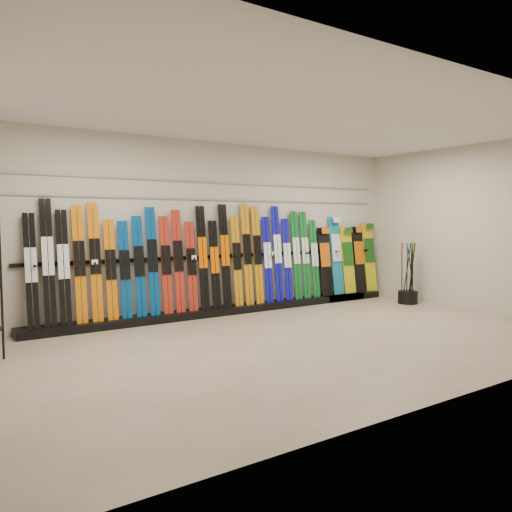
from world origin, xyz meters
TOP-DOWN VIEW (x-y plane):
  - floor at (0.00, 0.00)m, footprint 8.00×8.00m
  - back_wall at (0.00, 2.50)m, footprint 8.00×0.00m
  - right_wall at (4.00, 0.00)m, footprint 0.00×5.00m
  - ceiling at (0.00, 0.00)m, footprint 8.00×8.00m
  - ski_rack_base at (0.22, 2.28)m, footprint 8.00×0.40m
  - skis at (-0.46, 2.33)m, footprint 5.37×0.23m
  - snowboards at (3.10, 2.35)m, footprint 1.57×0.25m
  - pole_bin at (3.60, 1.19)m, footprint 0.38×0.38m
  - ski_poles at (3.60, 1.17)m, footprint 0.32×0.20m
  - slatwall_rail_0 at (0.00, 2.48)m, footprint 7.60×0.02m
  - slatwall_rail_1 at (0.00, 2.48)m, footprint 7.60×0.02m

SIDE VIEW (x-z plane):
  - floor at x=0.00m, z-range 0.00..0.00m
  - ski_rack_base at x=0.22m, z-range 0.00..0.12m
  - pole_bin at x=3.60m, z-range 0.00..0.25m
  - ski_poles at x=3.60m, z-range 0.02..1.20m
  - snowboards at x=3.10m, z-range 0.04..1.63m
  - skis at x=-0.46m, z-range 0.04..1.87m
  - back_wall at x=0.00m, z-range -2.50..5.50m
  - right_wall at x=4.00m, z-range -1.00..4.00m
  - slatwall_rail_0 at x=0.00m, z-range 1.98..2.02m
  - slatwall_rail_1 at x=0.00m, z-range 2.28..2.31m
  - ceiling at x=0.00m, z-range 3.00..3.00m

